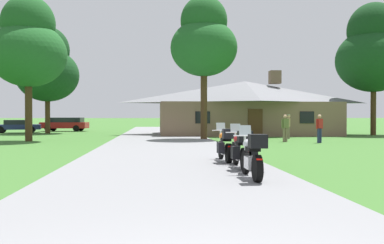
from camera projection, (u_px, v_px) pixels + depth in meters
name	position (u px, v px, depth m)	size (l,w,h in m)	color
ground_plane	(163.00, 146.00, 23.39)	(500.00, 500.00, 0.00)	#386628
asphalt_driveway	(164.00, 149.00, 21.40)	(6.40, 80.00, 0.06)	slate
motorcycle_silver_nearest_to_camera	(252.00, 156.00, 11.05)	(0.66, 2.08, 1.30)	black
motorcycle_red_second_in_row	(241.00, 150.00, 13.23)	(0.72, 2.08, 1.30)	black
motorcycle_orange_farthest_in_row	(226.00, 145.00, 15.20)	(0.75, 2.08, 1.30)	black
stone_lodge	(245.00, 107.00, 37.72)	(15.04, 8.43, 5.38)	brown
bystander_tan_shirt_near_lodge	(289.00, 125.00, 31.20)	(0.30, 0.53, 1.69)	#75664C
bystander_red_shirt_beside_signpost	(319.00, 127.00, 26.44)	(0.49, 0.37, 1.67)	navy
bystander_olive_shirt_by_tree	(285.00, 127.00, 27.59)	(0.52, 0.34, 1.67)	#75664C
tree_right_of_lodge	(374.00, 52.00, 36.75)	(6.09, 6.09, 10.84)	#422D19
tree_left_near	(28.00, 46.00, 27.96)	(4.73, 4.73, 9.08)	#422D19
tree_by_lodge_front	(204.00, 40.00, 29.78)	(4.44, 4.44, 9.53)	#422D19
tree_left_far	(47.00, 68.00, 40.13)	(5.57, 5.57, 9.54)	#422D19
parked_red_suv_far_left	(65.00, 124.00, 45.59)	(4.76, 2.28, 1.40)	maroon
parked_navy_sedan_far_left	(17.00, 126.00, 41.49)	(4.48, 2.64, 1.20)	navy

